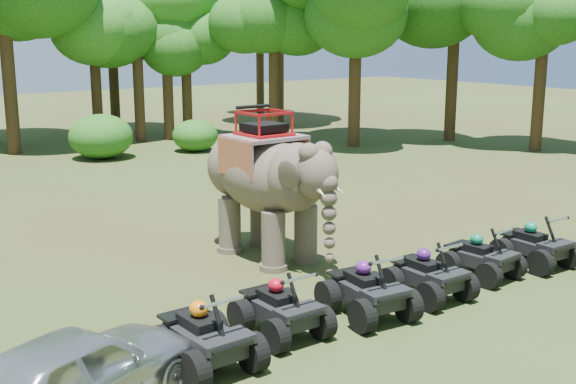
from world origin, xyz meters
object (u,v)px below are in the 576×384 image
(atv_0, at_px, (204,328))
(atv_1, at_px, (281,302))
(elephant, at_px, (266,184))
(parked_car, at_px, (77,372))
(atv_2, at_px, (368,284))
(atv_4, at_px, (482,251))
(atv_5, at_px, (535,239))
(atv_3, at_px, (428,268))

(atv_0, xyz_separation_m, atv_1, (1.76, 0.31, -0.04))
(elephant, xyz_separation_m, atv_0, (-4.25, -4.30, -1.15))
(parked_car, distance_m, atv_0, 2.21)
(parked_car, relative_size, atv_1, 2.24)
(atv_2, height_order, atv_4, atv_2)
(atv_4, xyz_separation_m, atv_5, (1.70, -0.20, 0.03))
(atv_3, height_order, atv_5, atv_3)
(atv_2, relative_size, atv_5, 1.05)
(elephant, distance_m, atv_0, 6.16)
(atv_5, bearing_deg, atv_1, 179.31)
(atv_1, distance_m, atv_2, 1.88)
(elephant, bearing_deg, parked_car, -146.17)
(atv_4, bearing_deg, parked_car, 177.82)
(parked_car, relative_size, atv_5, 2.25)
(atv_1, xyz_separation_m, atv_3, (3.54, -0.30, -0.00))
(parked_car, distance_m, atv_5, 11.10)
(parked_car, height_order, atv_1, parked_car)
(atv_3, height_order, atv_4, atv_3)
(atv_5, bearing_deg, atv_3, -178.54)
(atv_3, bearing_deg, elephant, 105.13)
(atv_0, relative_size, atv_5, 1.07)
(parked_car, xyz_separation_m, atv_0, (2.20, 0.21, 0.02))
(parked_car, xyz_separation_m, atv_3, (7.50, 0.22, -0.02))
(atv_5, bearing_deg, atv_0, -178.18)
(atv_5, bearing_deg, elephant, 139.04)
(atv_0, distance_m, atv_1, 1.79)
(atv_0, bearing_deg, atv_5, -1.34)
(atv_3, xyz_separation_m, atv_4, (1.91, 0.17, -0.03))
(atv_1, height_order, atv_3, atv_1)
(elephant, xyz_separation_m, atv_4, (2.96, -4.12, -1.22))
(elephant, height_order, atv_0, elephant)
(elephant, distance_m, atv_2, 4.49)
(atv_2, bearing_deg, elephant, 88.45)
(elephant, height_order, atv_1, elephant)
(atv_4, relative_size, atv_5, 0.95)
(elephant, bearing_deg, atv_3, -77.44)
(parked_car, relative_size, atv_3, 2.25)
(atv_0, bearing_deg, atv_1, 8.75)
(atv_1, bearing_deg, atv_5, -2.33)
(atv_4, bearing_deg, atv_0, 176.90)
(parked_car, bearing_deg, atv_1, -103.04)
(atv_2, distance_m, atv_3, 1.68)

